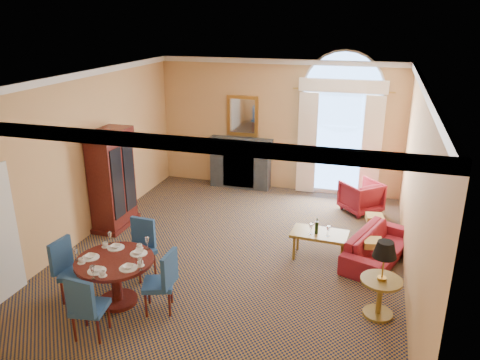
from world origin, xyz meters
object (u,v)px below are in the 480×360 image
(dining_table, at_px, (115,270))
(armchair, at_px, (361,197))
(armoire, at_px, (112,181))
(side_table, at_px, (383,271))
(coffee_table, at_px, (319,235))
(sofa, at_px, (378,246))

(dining_table, height_order, armchair, dining_table)
(armoire, height_order, side_table, armoire)
(dining_table, distance_m, armchair, 5.77)
(armchair, distance_m, coffee_table, 2.49)
(sofa, height_order, armchair, armchair)
(dining_table, bearing_deg, sofa, 33.53)
(armchair, bearing_deg, side_table, 54.46)
(dining_table, distance_m, coffee_table, 3.58)
(armchair, height_order, side_table, side_table)
(sofa, bearing_deg, side_table, -158.86)
(dining_table, distance_m, sofa, 4.55)
(dining_table, relative_size, armchair, 1.52)
(dining_table, height_order, coffee_table, dining_table)
(armoire, bearing_deg, dining_table, -58.64)
(sofa, bearing_deg, armoire, 110.17)
(armoire, relative_size, coffee_table, 2.01)
(coffee_table, height_order, side_table, side_table)
(armchair, relative_size, coffee_table, 0.76)
(armoire, distance_m, side_table, 5.57)
(coffee_table, bearing_deg, dining_table, -138.02)
(armoire, height_order, sofa, armoire)
(armoire, height_order, coffee_table, armoire)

